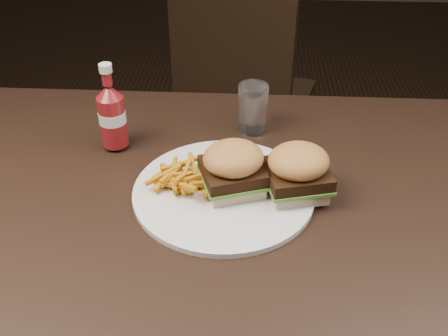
# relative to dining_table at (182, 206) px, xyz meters

# --- Properties ---
(dining_table) EXTENTS (1.20, 0.80, 0.04)m
(dining_table) POSITION_rel_dining_table_xyz_m (0.00, 0.00, 0.00)
(dining_table) COLOR black
(dining_table) RESTS_ON ground
(chair_far) EXTENTS (0.52, 0.52, 0.04)m
(chair_far) POSITION_rel_dining_table_xyz_m (0.11, 0.97, -0.30)
(chair_far) COLOR black
(chair_far) RESTS_ON ground
(plate) EXTENTS (0.32, 0.32, 0.01)m
(plate) POSITION_rel_dining_table_xyz_m (0.07, 0.01, 0.03)
(plate) COLOR white
(plate) RESTS_ON dining_table
(sandwich_half_a) EXTENTS (0.12, 0.11, 0.02)m
(sandwich_half_a) POSITION_rel_dining_table_xyz_m (0.09, 0.02, 0.04)
(sandwich_half_a) COLOR beige
(sandwich_half_a) RESTS_ON plate
(sandwich_half_b) EXTENTS (0.11, 0.11, 0.02)m
(sandwich_half_b) POSITION_rel_dining_table_xyz_m (0.20, 0.01, 0.04)
(sandwich_half_b) COLOR #C8B096
(sandwich_half_b) RESTS_ON plate
(fries_pile) EXTENTS (0.11, 0.11, 0.04)m
(fries_pile) POSITION_rel_dining_table_xyz_m (0.00, 0.02, 0.05)
(fries_pile) COLOR #C2751F
(fries_pile) RESTS_ON plate
(ketchup_bottle) EXTENTS (0.05, 0.05, 0.10)m
(ketchup_bottle) POSITION_rel_dining_table_xyz_m (-0.15, 0.16, 0.08)
(ketchup_bottle) COLOR maroon
(ketchup_bottle) RESTS_ON dining_table
(tumbler) EXTENTS (0.07, 0.07, 0.10)m
(tumbler) POSITION_rel_dining_table_xyz_m (0.12, 0.24, 0.08)
(tumbler) COLOR white
(tumbler) RESTS_ON dining_table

